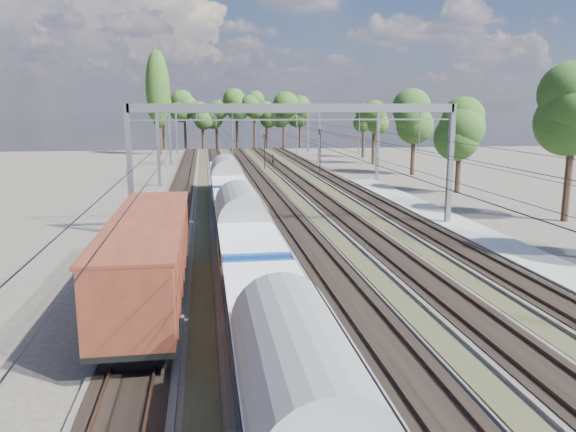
{
  "coord_description": "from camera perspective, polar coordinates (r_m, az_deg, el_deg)",
  "views": [
    {
      "loc": [
        -6.48,
        -9.14,
        8.77
      ],
      "look_at": [
        -1.94,
        21.2,
        2.8
      ],
      "focal_mm": 35.0,
      "sensor_mm": 36.0,
      "label": 1
    }
  ],
  "objects": [
    {
      "name": "track_bed",
      "position": [
        55.21,
        -1.66,
        1.98
      ],
      "size": [
        21.0,
        130.0,
        0.34
      ],
      "color": "#47423A",
      "rests_on": "ground"
    },
    {
      "name": "platform",
      "position": [
        35.57,
        23.18,
        -3.92
      ],
      "size": [
        3.0,
        70.0,
        0.3
      ],
      "primitive_type": "cube",
      "color": "gray",
      "rests_on": "ground"
    },
    {
      "name": "catenary",
      "position": [
        62.25,
        -2.24,
        8.83
      ],
      "size": [
        25.65,
        130.0,
        9.0
      ],
      "color": "slate",
      "rests_on": "ground"
    },
    {
      "name": "tree_belt",
      "position": [
        105.13,
        -1.84,
        10.58
      ],
      "size": [
        40.32,
        100.69,
        11.91
      ],
      "color": "black",
      "rests_on": "ground"
    },
    {
      "name": "poplar",
      "position": [
        107.49,
        -13.09,
        12.4
      ],
      "size": [
        4.4,
        4.4,
        19.04
      ],
      "color": "black",
      "rests_on": "ground"
    },
    {
      "name": "emu_train",
      "position": [
        31.7,
        -4.75,
        -0.52
      ],
      "size": [
        2.85,
        60.34,
        4.17
      ],
      "color": "black",
      "rests_on": "ground"
    },
    {
      "name": "freight_boxcar",
      "position": [
        25.45,
        -13.94,
        -3.88
      ],
      "size": [
        3.13,
        15.11,
        3.9
      ],
      "color": "black",
      "rests_on": "ground"
    },
    {
      "name": "worker",
      "position": [
        86.52,
        -1.53,
        5.72
      ],
      "size": [
        0.39,
        0.58,
        1.58
      ],
      "primitive_type": "imported",
      "rotation": [
        0.0,
        0.0,
        1.56
      ],
      "color": "black",
      "rests_on": "ground"
    },
    {
      "name": "signal_near",
      "position": [
        80.64,
        -2.4,
        7.03
      ],
      "size": [
        0.32,
        0.29,
        5.02
      ],
      "rotation": [
        0.0,
        0.0,
        0.07
      ],
      "color": "black",
      "rests_on": "ground"
    },
    {
      "name": "signal_far",
      "position": [
        75.25,
        3.29,
        7.18
      ],
      "size": [
        0.43,
        0.4,
        5.95
      ],
      "rotation": [
        0.0,
        0.0,
        0.41
      ],
      "color": "black",
      "rests_on": "ground"
    }
  ]
}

